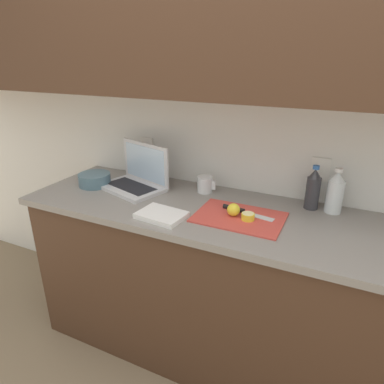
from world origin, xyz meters
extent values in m
plane|color=#847056|center=(0.00, 0.00, 0.00)|extent=(12.00, 12.00, 0.00)
cube|color=white|center=(0.00, 0.35, 1.30)|extent=(5.20, 0.06, 2.60)
cube|color=white|center=(-0.79, 0.31, 1.08)|extent=(0.09, 0.01, 0.12)
cube|color=white|center=(0.24, 0.31, 1.08)|extent=(0.09, 0.01, 0.12)
cube|color=#472D1E|center=(0.00, 0.16, 1.77)|extent=(4.42, 0.32, 0.70)
cube|color=#472D1E|center=(0.00, 0.00, 0.43)|extent=(2.35, 0.60, 0.87)
cube|color=gray|center=(0.00, 0.00, 0.89)|extent=(2.42, 0.64, 0.03)
cube|color=silver|center=(-0.74, 0.05, 0.91)|extent=(0.42, 0.33, 0.02)
cube|color=black|center=(-0.74, 0.05, 0.92)|extent=(0.33, 0.22, 0.00)
cube|color=silver|center=(-0.70, 0.16, 1.04)|extent=(0.36, 0.12, 0.24)
cube|color=silver|center=(-0.71, 0.15, 1.04)|extent=(0.32, 0.10, 0.20)
cube|color=#D1473D|center=(-0.07, -0.03, 0.91)|extent=(0.41, 0.29, 0.01)
cube|color=silver|center=(0.02, 0.00, 0.91)|extent=(0.15, 0.06, 0.00)
cylinder|color=black|center=(-0.11, 0.02, 0.92)|extent=(0.11, 0.04, 0.02)
cylinder|color=yellow|center=(-0.02, -0.05, 0.93)|extent=(0.06, 0.06, 0.03)
cylinder|color=#F4EAA3|center=(-0.02, -0.05, 0.94)|extent=(0.05, 0.05, 0.00)
sphere|color=yellow|center=(-0.09, -0.04, 0.94)|extent=(0.06, 0.06, 0.06)
cylinder|color=silver|center=(0.32, 0.23, 0.98)|extent=(0.08, 0.08, 0.16)
cone|color=silver|center=(0.32, 0.23, 1.09)|extent=(0.07, 0.07, 0.04)
cylinder|color=white|center=(0.32, 0.23, 1.12)|extent=(0.04, 0.04, 0.02)
cylinder|color=#333338|center=(0.22, 0.23, 0.98)|extent=(0.07, 0.07, 0.16)
cone|color=#333338|center=(0.22, 0.23, 1.09)|extent=(0.06, 0.06, 0.04)
cylinder|color=#3366B2|center=(0.22, 0.23, 1.12)|extent=(0.03, 0.03, 0.02)
cylinder|color=silver|center=(-0.34, 0.20, 0.95)|extent=(0.08, 0.08, 0.09)
cube|color=silver|center=(-0.29, 0.20, 0.95)|extent=(0.02, 0.01, 0.05)
cylinder|color=slate|center=(-0.97, 0.02, 0.94)|extent=(0.18, 0.18, 0.07)
cube|color=white|center=(-0.40, -0.19, 0.92)|extent=(0.23, 0.18, 0.02)
camera|label=1|loc=(0.35, -1.44, 1.62)|focal=32.00mm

